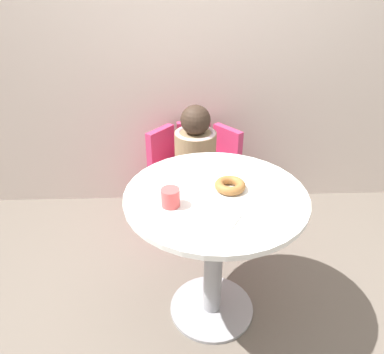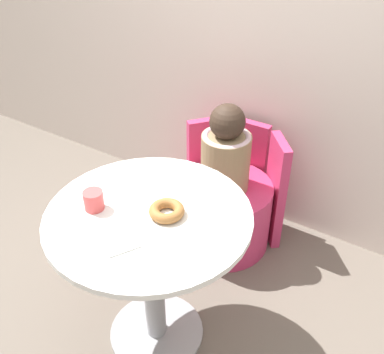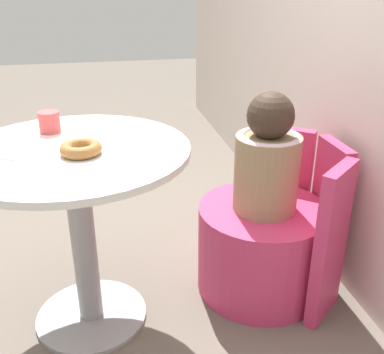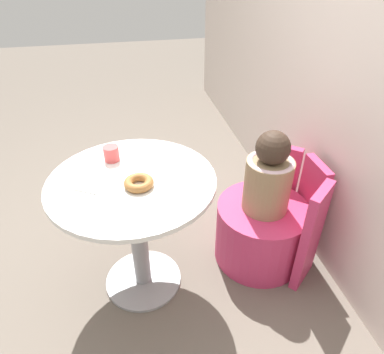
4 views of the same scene
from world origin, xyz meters
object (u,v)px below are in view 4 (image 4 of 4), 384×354
Objects in this scene: round_table at (135,210)px; donut at (139,183)px; child_figure at (269,176)px; tub_chair at (260,232)px; cup at (111,153)px.

donut is at bearing 25.01° from round_table.
donut is at bearing -80.26° from child_figure.
tub_chair is (-0.06, 0.74, -0.35)m from round_table.
cup is (-0.26, -0.12, 0.02)m from donut.
donut reaches higher than round_table.
donut is (0.12, -0.71, 0.14)m from child_figure.
cup is (-0.20, -0.09, 0.23)m from round_table.
child_figure is at bearing 80.24° from cup.
tub_chair is at bearing 0.00° from child_figure.
cup is at bearing -99.76° from tub_chair.
child_figure is at bearing 99.74° from donut.
tub_chair is at bearing 80.24° from cup.
tub_chair is at bearing 99.74° from donut.
round_table is 0.22m from donut.
donut is at bearing -80.26° from tub_chair.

